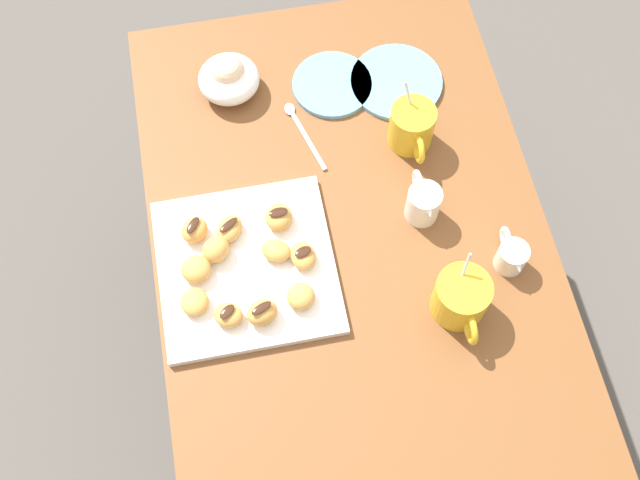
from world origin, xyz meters
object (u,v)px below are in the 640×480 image
at_px(beignet_9, 196,269).
at_px(cream_pitcher_white, 423,202).
at_px(coffee_mug_mustard_left, 412,126).
at_px(beignet_1, 301,296).
at_px(ice_cream_bowl, 229,77).
at_px(beignet_6, 228,315).
at_px(beignet_4, 262,313).
at_px(saucer_sky_left, 332,85).
at_px(beignet_2, 303,256).
at_px(chocolate_sauce_pitcher, 512,256).
at_px(beignet_8, 216,250).
at_px(saucer_sky_right, 396,82).
at_px(coffee_mug_mustard_right, 461,298).
at_px(beignet_5, 195,230).
at_px(beignet_0, 230,229).
at_px(dining_table, 348,263).
at_px(beignet_10, 195,302).
at_px(beignet_3, 279,217).
at_px(pastry_plate_square, 247,267).
at_px(beignet_7, 276,251).

bearing_deg(beignet_9, cream_pitcher_white, 96.93).
bearing_deg(coffee_mug_mustard_left, beignet_1, -42.35).
relative_size(ice_cream_bowl, beignet_6, 2.37).
height_order(ice_cream_bowl, beignet_4, ice_cream_bowl).
bearing_deg(saucer_sky_left, beignet_2, -18.76).
height_order(chocolate_sauce_pitcher, beignet_8, chocolate_sauce_pitcher).
bearing_deg(ice_cream_bowl, saucer_sky_right, 81.68).
relative_size(coffee_mug_mustard_left, beignet_1, 2.75).
relative_size(coffee_mug_mustard_right, beignet_6, 2.64).
bearing_deg(coffee_mug_mustard_right, beignet_5, -116.95).
bearing_deg(beignet_1, beignet_6, -85.66).
bearing_deg(saucer_sky_right, coffee_mug_mustard_right, -0.68).
relative_size(coffee_mug_mustard_left, beignet_0, 2.40).
relative_size(dining_table, beignet_2, 19.84).
relative_size(cream_pitcher_white, beignet_10, 2.06).
height_order(coffee_mug_mustard_right, beignet_3, coffee_mug_mustard_right).
bearing_deg(beignet_1, ice_cream_bowl, -173.12).
bearing_deg(coffee_mug_mustard_right, pastry_plate_square, -112.19).
bearing_deg(beignet_4, saucer_sky_left, 155.29).
xyz_separation_m(beignet_2, beignet_3, (-0.08, -0.03, 0.00)).
distance_m(coffee_mug_mustard_right, beignet_8, 0.42).
bearing_deg(beignet_2, ice_cream_bowl, -169.37).
bearing_deg(coffee_mug_mustard_left, dining_table, -41.59).
xyz_separation_m(cream_pitcher_white, beignet_4, (0.15, -0.31, -0.00)).
distance_m(ice_cream_bowl, beignet_8, 0.36).
bearing_deg(beignet_4, saucer_sky_right, 142.57).
height_order(saucer_sky_right, beignet_2, beignet_2).
xyz_separation_m(beignet_6, beignet_9, (-0.09, -0.04, 0.00)).
distance_m(coffee_mug_mustard_left, beignet_7, 0.34).
xyz_separation_m(beignet_1, beignet_3, (-0.15, -0.01, 0.00)).
relative_size(saucer_sky_left, beignet_3, 2.94).
xyz_separation_m(beignet_4, beignet_9, (-0.10, -0.10, -0.00)).
bearing_deg(pastry_plate_square, saucer_sky_right, 134.15).
bearing_deg(chocolate_sauce_pitcher, ice_cream_bowl, -137.22).
height_order(beignet_3, beignet_8, beignet_8).
distance_m(ice_cream_bowl, beignet_7, 0.37).
bearing_deg(beignet_10, beignet_4, 68.96).
height_order(coffee_mug_mustard_left, beignet_9, coffee_mug_mustard_left).
bearing_deg(ice_cream_bowl, cream_pitcher_white, 41.89).
height_order(chocolate_sauce_pitcher, beignet_4, chocolate_sauce_pitcher).
distance_m(coffee_mug_mustard_right, beignet_6, 0.39).
bearing_deg(beignet_8, beignet_0, 142.38).
distance_m(chocolate_sauce_pitcher, beignet_10, 0.54).
height_order(saucer_sky_right, beignet_9, beignet_9).
height_order(cream_pitcher_white, beignet_10, cream_pitcher_white).
distance_m(pastry_plate_square, beignet_10, 0.11).
distance_m(beignet_2, beignet_7, 0.05).
relative_size(coffee_mug_mustard_right, saucer_sky_left, 0.84).
height_order(cream_pitcher_white, beignet_9, cream_pitcher_white).
relative_size(pastry_plate_square, beignet_0, 5.42).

